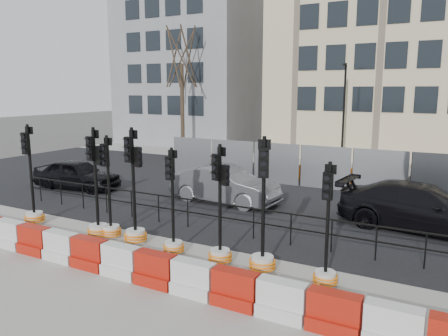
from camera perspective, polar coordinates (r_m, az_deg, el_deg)
The scene contains 22 objects.
ground at distance 13.17m, azimuth -3.19°, elevation -9.99°, with size 120.00×120.00×0.00m, color #51514C.
sidewalk_near at distance 10.93m, azimuth -11.77°, elevation -14.54°, with size 40.00×6.00×0.02m, color gray.
road at distance 19.21m, azimuth 7.88°, elevation -3.51°, with size 40.00×14.00×0.03m, color black.
sidewalk_far at distance 27.66m, azimuth 14.52°, elevation 0.47°, with size 40.00×4.00×0.02m, color gray.
building_grey at distance 38.50m, azimuth -3.82°, elevation 13.88°, with size 11.00×9.06×14.00m.
building_cream at distance 33.09m, azimuth 21.46°, elevation 17.30°, with size 15.00×10.06×18.00m.
kerb_railing at distance 13.94m, azimuth -0.61°, elevation -5.85°, with size 18.00×0.04×1.00m.
heras_fencing at distance 21.57m, azimuth 12.03°, elevation -0.39°, with size 14.33×1.72×2.00m.
lamp_post_far at distance 26.21m, azimuth 15.35°, elevation 6.99°, with size 0.12×0.56×6.00m.
tree_bare_far at distance 31.42m, azimuth -5.58°, elevation 14.05°, with size 2.00×2.00×9.00m.
barrier_row at distance 10.93m, azimuth -11.15°, elevation -12.49°, with size 16.75×0.50×0.80m.
traffic_signal_a at distance 16.24m, azimuth -23.66°, elevation -4.34°, with size 0.67×0.67×3.42m.
traffic_signal_b at distance 14.04m, azimuth -16.21°, elevation -5.59°, with size 0.68×0.68×3.44m.
traffic_signal_c at distance 13.99m, azimuth -14.66°, elevation -6.25°, with size 0.63×0.63×3.20m.
traffic_signal_d at distance 13.28m, azimuth -11.58°, elevation -6.25°, with size 0.69×0.69×3.48m.
traffic_signal_e at distance 12.33m, azimuth -6.67°, elevation -8.41°, with size 0.59×0.59×3.01m.
traffic_signal_f at distance 11.57m, azimuth -0.53°, elevation -8.90°, with size 0.63×0.63×3.19m.
traffic_signal_g at distance 11.13m, azimuth 5.06°, elevation -9.99°, with size 0.68×0.68×3.45m.
traffic_signal_h at distance 10.63m, azimuth 13.14°, elevation -11.79°, with size 0.58×0.58×2.96m.
car_a at distance 21.17m, azimuth -18.66°, elevation -0.79°, with size 4.28×2.20×1.39m, color black.
car_b at distance 17.64m, azimuth 0.11°, elevation -2.20°, with size 4.64×1.86×1.50m, color #525257.
car_c at distance 15.60m, azimuth 24.42°, elevation -4.74°, with size 5.47×2.66×1.53m, color black.
Camera 1 is at (6.54, -10.49, 4.56)m, focal length 35.00 mm.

